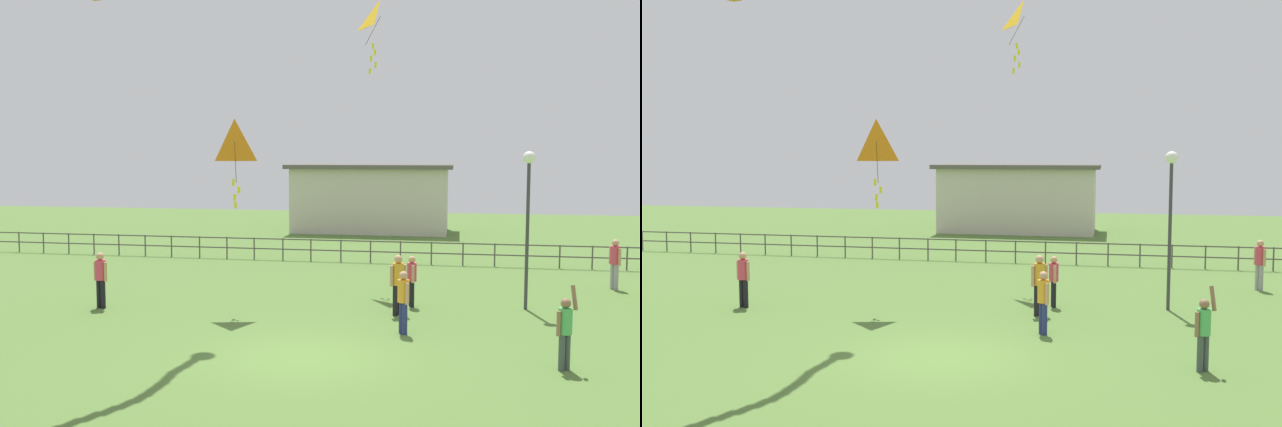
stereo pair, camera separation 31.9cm
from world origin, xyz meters
The scene contains 12 objects.
ground_plane centered at (0.00, 0.00, 0.00)m, with size 80.00×80.00×0.00m, color #517533.
lamppost centered at (5.40, 6.06, 3.36)m, with size 0.36×0.36×4.66m.
person_0 centered at (1.77, 4.55, 1.00)m, with size 0.45×0.34×1.73m.
person_1 centered at (8.63, 9.81, 0.98)m, with size 0.32×0.46×1.71m.
person_2 centered at (-6.99, 3.79, 0.96)m, with size 0.49×0.31×1.67m.
person_3 centered at (2.07, 2.52, 0.93)m, with size 0.31×0.43×1.62m.
person_4 centered at (2.07, 5.76, 0.88)m, with size 0.28×0.45×1.54m.
person_5 centered at (5.66, 0.16, 0.91)m, with size 0.47×0.34×1.82m.
kite_0 centered at (-2.93, 4.25, 4.87)m, with size 0.96×0.76×2.56m.
kite_1 centered at (0.58, 10.05, 9.35)m, with size 1.04×1.17×2.56m.
waterfront_railing centered at (-0.29, 14.00, 0.62)m, with size 36.05×0.06×0.95m.
pavilion_building centered at (-1.67, 26.00, 2.00)m, with size 9.52×4.97×3.96m.
Camera 2 is at (3.70, -14.96, 4.58)m, focal length 39.20 mm.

